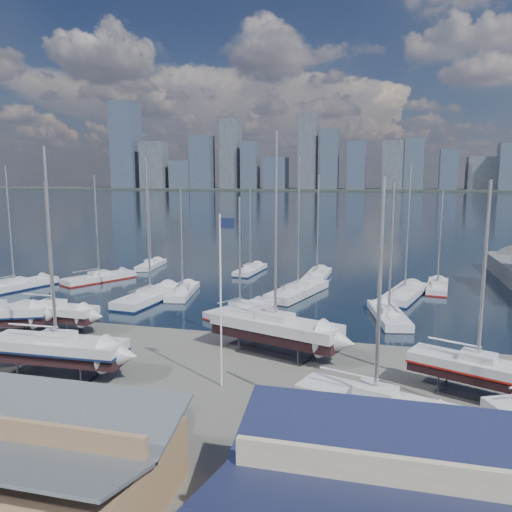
# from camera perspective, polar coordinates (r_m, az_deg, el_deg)

# --- Properties ---
(ground) EXTENTS (1400.00, 1400.00, 0.00)m
(ground) POSITION_cam_1_polar(r_m,az_deg,el_deg) (38.65, -9.42, -12.88)
(ground) COLOR #605E59
(ground) RESTS_ON ground
(water) EXTENTS (1400.00, 600.00, 0.40)m
(water) POSITION_cam_1_polar(r_m,az_deg,el_deg) (343.44, 11.71, 6.27)
(water) COLOR #1A273D
(water) RESTS_ON ground
(far_shore) EXTENTS (1400.00, 80.00, 2.20)m
(far_shore) POSITION_cam_1_polar(r_m,az_deg,el_deg) (603.15, 12.80, 7.39)
(far_shore) COLOR #2D332D
(far_shore) RESTS_ON ground
(skyline) EXTENTS (639.14, 43.80, 107.69)m
(skyline) POSITION_cam_1_polar(r_m,az_deg,el_deg) (597.53, 12.15, 11.04)
(skyline) COLOR #475166
(skyline) RESTS_ON far_shore
(shed_grey) EXTENTS (12.60, 8.40, 4.17)m
(shed_grey) POSITION_cam_1_polar(r_m,az_deg,el_deg) (25.35, -25.08, -20.51)
(shed_grey) COLOR #8C6B4C
(shed_grey) RESTS_ON ground
(sailboat_cradle_2) EXTENTS (8.61, 2.75, 14.05)m
(sailboat_cradle_2) POSITION_cam_1_polar(r_m,az_deg,el_deg) (50.44, -22.16, -5.88)
(sailboat_cradle_2) COLOR #2D2D33
(sailboat_cradle_2) RESTS_ON ground
(sailboat_cradle_3) EXTENTS (10.24, 3.09, 16.41)m
(sailboat_cradle_3) POSITION_cam_1_polar(r_m,az_deg,el_deg) (39.26, -21.81, -9.82)
(sailboat_cradle_3) COLOR #2D2D33
(sailboat_cradle_3) RESTS_ON ground
(sailboat_cradle_4) EXTENTS (11.40, 6.45, 17.80)m
(sailboat_cradle_4) POSITION_cam_1_polar(r_m,az_deg,el_deg) (41.00, 2.21, -8.27)
(sailboat_cradle_4) COLOR #2D2D33
(sailboat_cradle_4) RESTS_ON ground
(sailboat_cradle_5) EXTENTS (9.11, 5.15, 14.34)m
(sailboat_cradle_5) POSITION_cam_1_polar(r_m,az_deg,el_deg) (29.10, 13.46, -16.30)
(sailboat_cradle_5) COLOR #2D2D33
(sailboat_cradle_5) RESTS_ON ground
(sailboat_cradle_6) EXTENTS (8.92, 5.67, 14.16)m
(sailboat_cradle_6) POSITION_cam_1_polar(r_m,az_deg,el_deg) (36.23, 23.96, -11.72)
(sailboat_cradle_6) COLOR #2D2D33
(sailboat_cradle_6) RESTS_ON ground
(sailboat_moored_0) EXTENTS (6.50, 11.51, 16.60)m
(sailboat_moored_0) POSITION_cam_1_polar(r_m,az_deg,el_deg) (71.43, -25.88, -3.29)
(sailboat_moored_0) COLOR black
(sailboat_moored_0) RESTS_ON water
(sailboat_moored_1) EXTENTS (7.35, 10.44, 15.38)m
(sailboat_moored_1) POSITION_cam_1_polar(r_m,az_deg,el_deg) (73.04, -17.48, -2.55)
(sailboat_moored_1) COLOR black
(sailboat_moored_1) RESTS_ON water
(sailboat_moored_2) EXTENTS (3.34, 8.84, 13.03)m
(sailboat_moored_2) POSITION_cam_1_polar(r_m,az_deg,el_deg) (82.12, -11.90, -1.09)
(sailboat_moored_2) COLOR black
(sailboat_moored_2) RESTS_ON water
(sailboat_moored_3) EXTENTS (4.50, 11.96, 17.46)m
(sailboat_moored_3) POSITION_cam_1_polar(r_m,az_deg,el_deg) (60.00, -11.97, -4.76)
(sailboat_moored_3) COLOR black
(sailboat_moored_3) RESTS_ON water
(sailboat_moored_4) EXTENTS (3.98, 9.31, 13.62)m
(sailboat_moored_4) POSITION_cam_1_polar(r_m,az_deg,el_deg) (62.21, -8.36, -4.17)
(sailboat_moored_4) COLOR black
(sailboat_moored_4) RESTS_ON water
(sailboat_moored_5) EXTENTS (3.36, 9.18, 13.43)m
(sailboat_moored_5) POSITION_cam_1_polar(r_m,az_deg,el_deg) (75.90, -0.64, -1.72)
(sailboat_moored_5) COLOR black
(sailboat_moored_5) RESTS_ON water
(sailboat_moored_6) EXTENTS (6.21, 8.77, 12.93)m
(sailboat_moored_6) POSITION_cam_1_polar(r_m,az_deg,el_deg) (53.47, -1.84, -6.25)
(sailboat_moored_6) COLOR black
(sailboat_moored_6) RESTS_ON water
(sailboat_moored_7) EXTENTS (6.47, 12.08, 17.57)m
(sailboat_moored_7) POSITION_cam_1_polar(r_m,az_deg,el_deg) (61.55, 4.79, -4.24)
(sailboat_moored_7) COLOR black
(sailboat_moored_7) RESTS_ON water
(sailboat_moored_8) EXTENTS (3.26, 10.38, 15.37)m
(sailboat_moored_8) POSITION_cam_1_polar(r_m,az_deg,el_deg) (71.41, 6.97, -2.46)
(sailboat_moored_8) COLOR black
(sailboat_moored_8) RESTS_ON water
(sailboat_moored_9) EXTENTS (4.55, 9.96, 14.52)m
(sailboat_moored_9) POSITION_cam_1_polar(r_m,az_deg,el_deg) (52.79, 14.91, -6.73)
(sailboat_moored_9) COLOR black
(sailboat_moored_9) RESTS_ON water
(sailboat_moored_10) EXTENTS (6.14, 11.59, 16.68)m
(sailboat_moored_10) POSITION_cam_1_polar(r_m,az_deg,el_deg) (62.72, 16.64, -4.35)
(sailboat_moored_10) COLOR black
(sailboat_moored_10) RESTS_ON water
(sailboat_moored_11) EXTENTS (3.63, 9.16, 13.32)m
(sailboat_moored_11) POSITION_cam_1_polar(r_m,az_deg,el_deg) (68.60, 20.02, -3.40)
(sailboat_moored_11) COLOR black
(sailboat_moored_11) RESTS_ON water
(car_b) EXTENTS (4.85, 1.93, 1.57)m
(car_b) POSITION_cam_1_polar(r_m,az_deg,el_deg) (30.72, -24.64, -17.96)
(car_b) COLOR gray
(car_b) RESTS_ON ground
(car_c) EXTENTS (3.21, 5.28, 1.37)m
(car_c) POSITION_cam_1_polar(r_m,az_deg,el_deg) (32.65, -19.57, -16.20)
(car_c) COLOR gray
(car_c) RESTS_ON ground
(car_d) EXTENTS (3.36, 5.27, 1.42)m
(car_d) POSITION_cam_1_polar(r_m,az_deg,el_deg) (29.93, -11.36, -18.19)
(car_d) COLOR gray
(car_d) RESTS_ON ground
(flagpole) EXTENTS (1.05, 0.12, 11.91)m
(flagpole) POSITION_cam_1_polar(r_m,az_deg,el_deg) (33.68, -3.93, -3.82)
(flagpole) COLOR white
(flagpole) RESTS_ON ground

